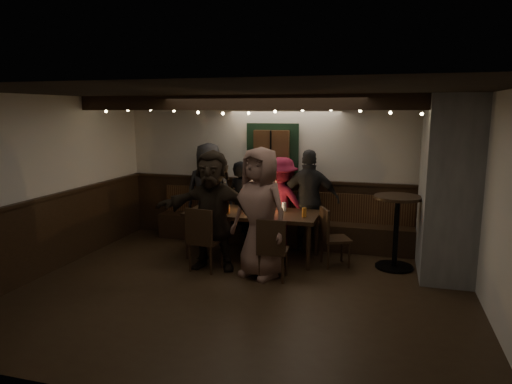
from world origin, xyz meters
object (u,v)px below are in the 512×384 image
(person_a, at_px, (209,192))
(person_f, at_px, (213,210))
(chair_near_left, at_px, (203,236))
(person_g, at_px, (260,213))
(chair_near_right, at_px, (272,246))
(person_e, at_px, (309,200))
(person_d, at_px, (282,203))
(chair_end, at_px, (330,234))
(high_top, at_px, (396,223))
(person_b, at_px, (241,203))
(dining_table, at_px, (252,216))
(person_c, at_px, (262,199))

(person_a, bearing_deg, person_f, 109.92)
(chair_near_left, xyz_separation_m, person_g, (0.87, 0.06, 0.39))
(chair_near_left, height_order, chair_near_right, chair_near_left)
(person_a, xyz_separation_m, person_e, (1.88, -0.10, -0.03))
(person_d, bearing_deg, person_e, -166.09)
(chair_end, bearing_deg, high_top, 9.84)
(high_top, height_order, person_a, person_a)
(high_top, xyz_separation_m, person_b, (-2.63, 0.53, 0.04))
(chair_end, distance_m, person_e, 0.94)
(chair_near_left, relative_size, person_d, 0.61)
(person_b, height_order, person_d, person_d)
(person_d, xyz_separation_m, person_e, (0.49, -0.00, 0.07))
(chair_end, distance_m, person_a, 2.51)
(dining_table, xyz_separation_m, person_g, (0.35, -0.80, 0.25))
(chair_near_right, distance_m, person_c, 1.78)
(person_a, xyz_separation_m, person_b, (0.67, -0.14, -0.15))
(chair_near_right, relative_size, person_b, 0.60)
(person_d, bearing_deg, person_b, 17.55)
(chair_near_right, height_order, person_d, person_d)
(high_top, xyz_separation_m, person_f, (-2.66, -0.77, 0.19))
(person_b, distance_m, person_d, 0.72)
(person_a, bearing_deg, person_e, 173.06)
(person_c, bearing_deg, person_d, 177.30)
(chair_end, bearing_deg, chair_near_left, -156.30)
(person_a, height_order, person_b, person_a)
(person_a, xyz_separation_m, person_c, (1.04, -0.06, -0.06))
(chair_near_right, relative_size, person_e, 0.52)
(dining_table, height_order, chair_near_left, chair_near_left)
(person_c, bearing_deg, person_a, -0.78)
(chair_end, xyz_separation_m, person_f, (-1.69, -0.60, 0.39))
(chair_near_right, bearing_deg, person_e, 81.20)
(dining_table, height_order, chair_near_right, dining_table)
(high_top, relative_size, person_f, 0.62)
(person_e, distance_m, person_f, 1.83)
(high_top, distance_m, person_g, 2.10)
(high_top, bearing_deg, dining_table, -177.69)
(high_top, relative_size, person_d, 0.71)
(person_c, xyz_separation_m, person_d, (0.36, -0.03, -0.05))
(person_b, bearing_deg, person_f, 113.51)
(chair_near_right, distance_m, person_g, 0.50)
(chair_near_right, height_order, person_a, person_a)
(person_e, bearing_deg, dining_table, 31.51)
(person_c, relative_size, person_g, 0.90)
(chair_near_left, xyz_separation_m, person_f, (0.09, 0.18, 0.35))
(chair_near_left, xyz_separation_m, person_d, (0.85, 1.53, 0.24))
(person_a, distance_m, person_f, 1.58)
(high_top, bearing_deg, person_e, 157.95)
(person_a, bearing_deg, high_top, 164.50)
(person_c, distance_m, person_e, 0.84)
(dining_table, height_order, chair_end, dining_table)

